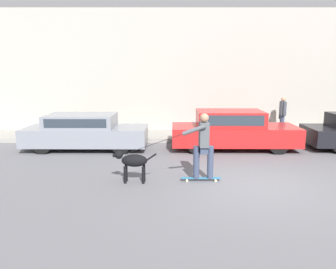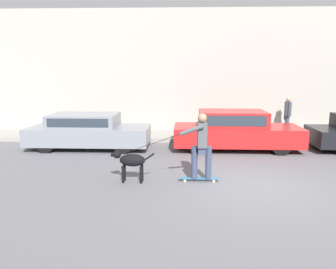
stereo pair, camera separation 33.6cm
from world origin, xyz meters
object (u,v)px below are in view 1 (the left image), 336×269
at_px(parked_car_1, 233,131).
at_px(skateboarder, 203,143).
at_px(pedestrian_with_bag, 282,113).
at_px(parked_car_0, 85,132).
at_px(dog, 133,161).

bearing_deg(parked_car_1, skateboarder, -111.17).
bearing_deg(parked_car_1, pedestrian_with_bag, 42.18).
xyz_separation_m(parked_car_1, pedestrian_with_bag, (2.52, 2.21, 0.34)).
bearing_deg(skateboarder, pedestrian_with_bag, -124.43).
height_order(parked_car_0, skateboarder, skateboarder).
bearing_deg(dog, pedestrian_with_bag, -131.49).
height_order(parked_car_1, skateboarder, skateboarder).
bearing_deg(parked_car_0, parked_car_1, 0.43).
height_order(parked_car_1, pedestrian_with_bag, pedestrian_with_bag).
relative_size(skateboarder, pedestrian_with_bag, 1.65).
xyz_separation_m(parked_car_0, pedestrian_with_bag, (7.84, 2.22, 0.40)).
distance_m(dog, pedestrian_with_bag, 8.24).
bearing_deg(parked_car_0, dog, -59.90).
xyz_separation_m(dog, pedestrian_with_bag, (5.74, 5.89, 0.47)).
bearing_deg(skateboarder, parked_car_1, -112.06).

